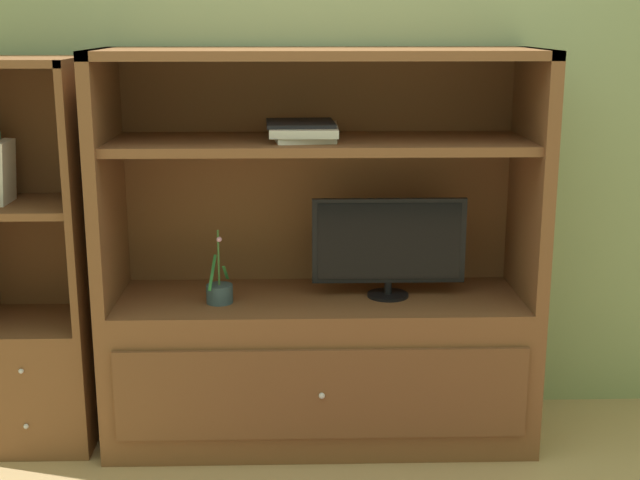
% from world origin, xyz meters
% --- Properties ---
extents(painted_rear_wall, '(6.00, 0.10, 2.80)m').
position_xyz_m(painted_rear_wall, '(0.00, 0.75, 1.40)').
color(painted_rear_wall, '#8C9E6B').
rests_on(painted_rear_wall, ground_plane).
extents(media_console, '(1.72, 0.58, 1.59)m').
position_xyz_m(media_console, '(0.00, 0.41, 0.49)').
color(media_console, brown).
rests_on(media_console, ground_plane).
extents(tv_monitor, '(0.62, 0.17, 0.41)m').
position_xyz_m(tv_monitor, '(0.28, 0.39, 0.82)').
color(tv_monitor, black).
rests_on(tv_monitor, media_console).
extents(potted_plant, '(0.11, 0.14, 0.30)m').
position_xyz_m(potted_plant, '(-0.40, 0.33, 0.65)').
color(potted_plant, '#384C56').
rests_on(potted_plant, media_console).
extents(magazine_stack, '(0.28, 0.35, 0.07)m').
position_xyz_m(magazine_stack, '(-0.06, 0.40, 1.28)').
color(magazine_stack, silver).
rests_on(magazine_stack, media_console).
extents(bookshelf_tall, '(0.47, 0.46, 1.56)m').
position_xyz_m(bookshelf_tall, '(-1.15, 0.41, 0.51)').
color(bookshelf_tall, brown).
rests_on(bookshelf_tall, ground_plane).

